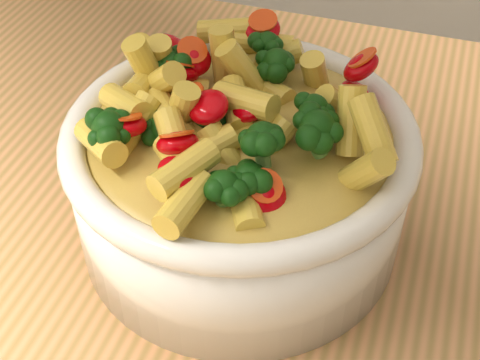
% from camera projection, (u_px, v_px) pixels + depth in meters
% --- Properties ---
extents(table, '(1.20, 0.80, 0.90)m').
position_uv_depth(table, '(193.00, 301.00, 0.65)').
color(table, tan).
rests_on(table, ground).
extents(serving_bowl, '(0.28, 0.28, 0.12)m').
position_uv_depth(serving_bowl, '(240.00, 179.00, 0.54)').
color(serving_bowl, white).
rests_on(serving_bowl, table).
extents(pasta_salad, '(0.22, 0.22, 0.05)m').
position_uv_depth(pasta_salad, '(240.00, 105.00, 0.49)').
color(pasta_salad, gold).
rests_on(pasta_salad, serving_bowl).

